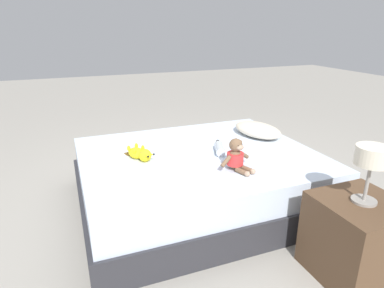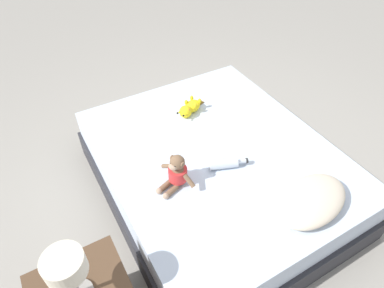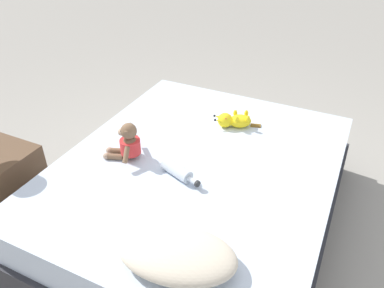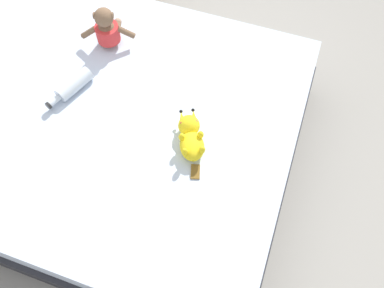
% 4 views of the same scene
% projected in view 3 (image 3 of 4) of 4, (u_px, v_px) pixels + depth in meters
% --- Properties ---
extents(ground_plane, '(16.00, 16.00, 0.00)m').
position_uv_depth(ground_plane, '(197.00, 218.00, 2.49)').
color(ground_plane, '#9E998E').
extents(bed, '(1.59, 1.93, 0.46)m').
position_uv_depth(bed, '(198.00, 192.00, 2.36)').
color(bed, '#2D2D33').
rests_on(bed, ground_plane).
extents(pillow, '(0.57, 0.41, 0.11)m').
position_uv_depth(pillow, '(177.00, 254.00, 1.60)').
color(pillow, beige).
rests_on(pillow, bed).
extents(plush_monkey, '(0.25, 0.28, 0.24)m').
position_uv_depth(plush_monkey, '(128.00, 144.00, 2.22)').
color(plush_monkey, brown).
rests_on(plush_monkey, bed).
extents(plush_yellow_creature, '(0.31, 0.20, 0.10)m').
position_uv_depth(plush_yellow_creature, '(234.00, 120.00, 2.55)').
color(plush_yellow_creature, yellow).
rests_on(plush_yellow_creature, bed).
extents(glass_bottle, '(0.27, 0.14, 0.07)m').
position_uv_depth(glass_bottle, '(178.00, 171.00, 2.10)').
color(glass_bottle, silver).
rests_on(glass_bottle, bed).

